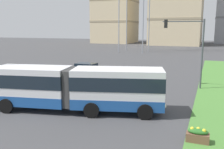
# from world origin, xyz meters

# --- Properties ---
(articulated_bus) EXTENTS (12.02, 5.26, 3.00)m
(articulated_bus) POSITION_xyz_m (-0.72, 12.19, 1.65)
(articulated_bus) COLOR white
(articulated_bus) RESTS_ON ground
(car_navy_sedan) EXTENTS (4.40, 2.03, 1.58)m
(car_navy_sedan) POSITION_xyz_m (-6.04, 24.07, 0.75)
(car_navy_sedan) COLOR #19234C
(car_navy_sedan) RESTS_ON ground
(flower_planter_3) EXTENTS (1.10, 0.56, 0.74)m
(flower_planter_3) POSITION_xyz_m (7.36, 9.90, 0.43)
(flower_planter_3) COLOR brown
(flower_planter_3) RESTS_ON grass_median
(traffic_light_far_right) EXTENTS (3.81, 0.28, 6.50)m
(traffic_light_far_right) POSITION_xyz_m (5.78, 22.00, 4.42)
(traffic_light_far_right) COLOR #474C51
(traffic_light_far_right) RESTS_ON ground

